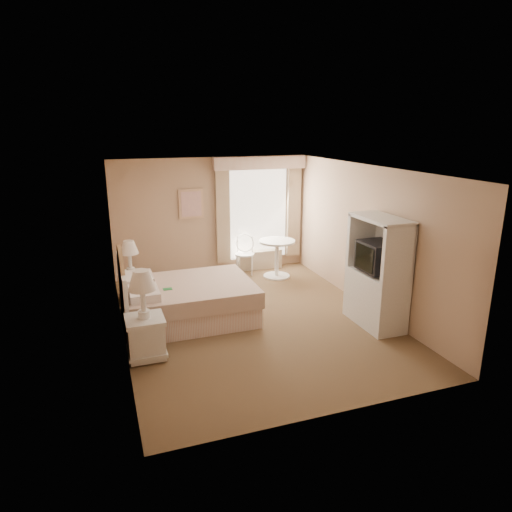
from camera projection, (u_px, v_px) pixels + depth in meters
name	position (u px, v px, depth m)	size (l,w,h in m)	color
room	(254.00, 248.00, 7.31)	(4.21, 5.51, 2.51)	brown
window	(259.00, 210.00, 10.03)	(2.05, 0.22, 2.51)	white
framed_art	(191.00, 204.00, 9.54)	(0.52, 0.04, 0.62)	tan
bed	(182.00, 300.00, 7.57)	(2.13, 1.65, 1.46)	tan
nightstand_near	(145.00, 326.00, 6.29)	(0.52, 0.52, 1.27)	white
nightstand_far	(131.00, 278.00, 8.40)	(0.46, 0.46, 1.12)	white
round_table	(277.00, 253.00, 9.67)	(0.76, 0.76, 0.81)	white
cafe_chair	(245.00, 251.00, 9.95)	(0.53, 0.53, 0.86)	white
armoire	(377.00, 281.00, 7.30)	(0.54, 1.07, 1.79)	white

